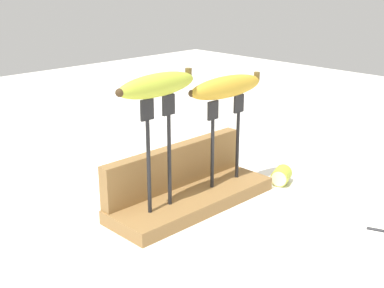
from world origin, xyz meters
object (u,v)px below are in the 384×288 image
at_px(fork_stand_left, 159,144).
at_px(banana_raised_left, 157,85).
at_px(fork_stand_right, 226,132).
at_px(banana_chunk_near, 281,176).
at_px(banana_raised_right, 227,87).

xyz_separation_m(fork_stand_left, banana_raised_left, (-0.00, -0.00, 0.10)).
bearing_deg(fork_stand_right, banana_raised_left, -180.00).
relative_size(fork_stand_left, banana_chunk_near, 3.85).
relative_size(fork_stand_left, fork_stand_right, 1.17).
xyz_separation_m(fork_stand_right, banana_chunk_near, (0.12, -0.05, -0.11)).
bearing_deg(banana_raised_left, fork_stand_left, 1.42).
bearing_deg(fork_stand_left, banana_raised_left, -178.58).
distance_m(banana_raised_right, banana_chunk_near, 0.24).
bearing_deg(banana_chunk_near, banana_raised_left, 170.44).
bearing_deg(banana_raised_right, fork_stand_right, -2.40).
height_order(fork_stand_left, banana_raised_right, banana_raised_right).
bearing_deg(banana_raised_right, fork_stand_left, -180.00).
bearing_deg(banana_raised_right, banana_raised_left, -180.00).
height_order(fork_stand_left, fork_stand_right, fork_stand_left).
relative_size(fork_stand_right, banana_raised_left, 1.02).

